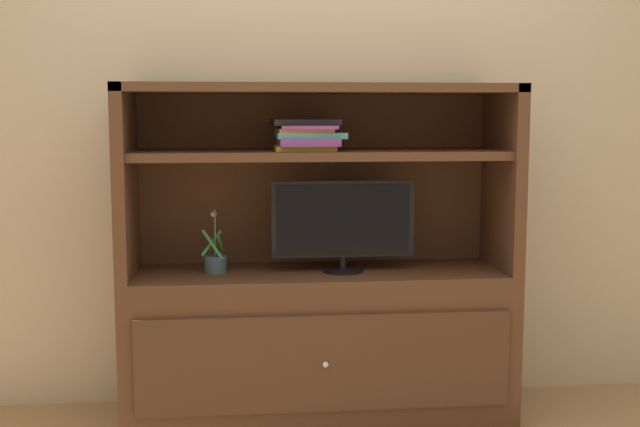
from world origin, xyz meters
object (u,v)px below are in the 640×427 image
object	(u,v)px
media_console	(319,311)
magazine_stack	(307,135)
potted_plant	(215,262)
tv_monitor	(343,223)

from	to	relation	value
media_console	magazine_stack	distance (m)	0.75
media_console	potted_plant	size ratio (longest dim) A/B	6.17
tv_monitor	magazine_stack	bearing A→B (deg)	168.48
magazine_stack	media_console	bearing A→B (deg)	4.58
media_console	magazine_stack	size ratio (longest dim) A/B	4.54
tv_monitor	potted_plant	distance (m)	0.56
magazine_stack	tv_monitor	bearing A→B (deg)	-11.52
tv_monitor	potted_plant	world-z (taller)	tv_monitor
tv_monitor	potted_plant	bearing A→B (deg)	176.03
media_console	tv_monitor	xyz separation A→B (m)	(0.10, -0.03, 0.38)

